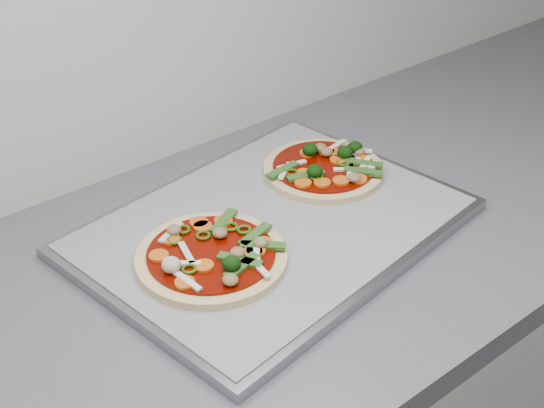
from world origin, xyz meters
TOP-DOWN VIEW (x-y plane):
  - base_cabinet at (0.00, 1.30)m, footprint 3.60×0.60m
  - countertop at (0.00, 1.30)m, footprint 3.60×0.60m
  - baking_tray at (-0.55, 1.33)m, footprint 0.55×0.44m
  - parchment at (-0.55, 1.33)m, footprint 0.53×0.41m
  - pizza_left at (-0.66, 1.31)m, footprint 0.20×0.20m
  - pizza_right at (-0.40, 1.38)m, footprint 0.20×0.20m

SIDE VIEW (x-z plane):
  - base_cabinet at x=0.00m, z-range 0.00..0.86m
  - countertop at x=0.00m, z-range 0.86..0.90m
  - baking_tray at x=-0.55m, z-range 0.90..0.92m
  - parchment at x=-0.55m, z-range 0.92..0.92m
  - pizza_left at x=-0.66m, z-range 0.91..0.94m
  - pizza_right at x=-0.40m, z-range 0.91..0.94m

